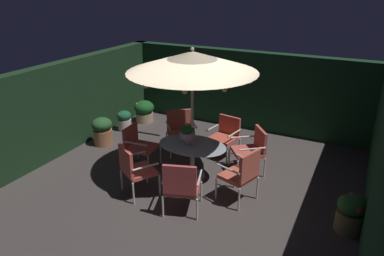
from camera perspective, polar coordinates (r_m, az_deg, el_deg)
name	(u,v)px	position (r m, az deg, el deg)	size (l,w,h in m)	color
ground_plane	(189,182)	(7.49, -0.47, -8.63)	(7.12, 7.18, 0.02)	#423A39
hedge_backdrop_rear	(246,90)	(10.00, 8.61, 5.99)	(7.12, 0.30, 2.14)	#15331C
hedge_backdrop_left	(60,108)	(8.98, -20.26, 2.94)	(0.30, 7.18, 2.14)	#18311B
hedge_backdrop_right	(383,174)	(6.36, 28.16, -6.41)	(0.30, 7.18, 2.14)	#16361F
patio_dining_table	(192,151)	(7.40, 0.05, -3.73)	(1.45, 1.03, 0.75)	silver
patio_umbrella	(192,62)	(6.79, 0.05, 10.49)	(2.51, 2.51, 2.72)	beige
centerpiece_planter	(188,132)	(7.28, -0.72, -0.62)	(0.31, 0.31, 0.45)	beige
patio_chair_north	(134,167)	(6.88, -9.17, -6.21)	(0.81, 0.80, 1.02)	beige
patio_chair_northeast	(181,185)	(6.28, -1.71, -9.00)	(0.79, 0.77, 1.03)	silver
patio_chair_east	(242,172)	(6.64, 8.01, -7.02)	(0.73, 0.74, 1.06)	beige
patio_chair_southeast	(252,148)	(7.74, 9.52, -3.08)	(0.88, 0.88, 0.97)	beige
patio_chair_south	(225,134)	(8.39, 5.35, -0.93)	(0.71, 0.70, 0.93)	beige
patio_chair_southwest	(180,129)	(8.57, -1.86, -0.11)	(0.87, 0.87, 0.99)	silver
patio_chair_west	(138,143)	(7.96, -8.57, -2.44)	(0.67, 0.65, 0.92)	beige
potted_plant_left_far	(124,120)	(10.06, -10.70, 1.26)	(0.39, 0.39, 0.55)	beige
potted_plant_back_right	(102,131)	(9.25, -14.06, -0.40)	(0.50, 0.50, 0.71)	#A96843
potted_plant_right_far	(144,111)	(10.59, -7.60, 2.76)	(0.57, 0.57, 0.62)	tan
potted_plant_back_left	(351,213)	(6.54, 23.98, -12.25)	(0.46, 0.46, 0.66)	olive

